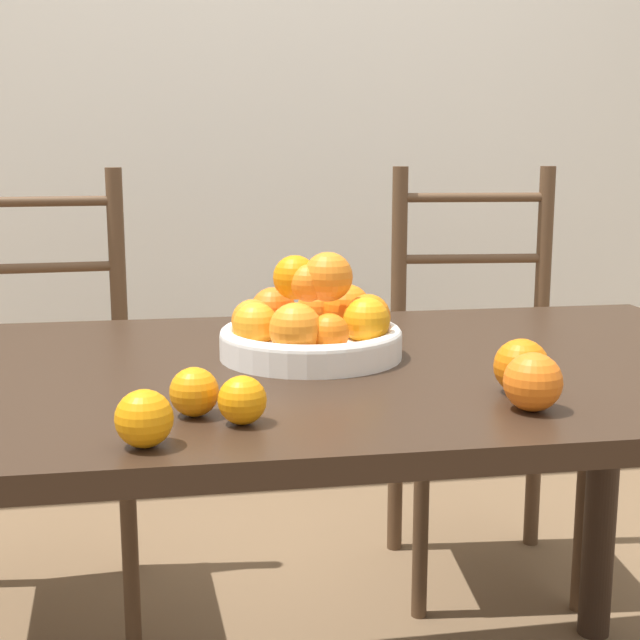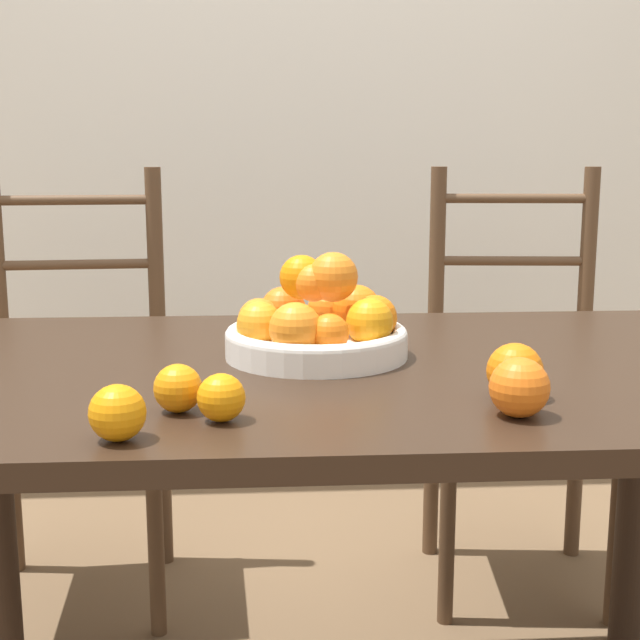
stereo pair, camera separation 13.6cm
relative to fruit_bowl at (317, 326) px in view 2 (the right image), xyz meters
The scene contains 10 objects.
wall_back 1.47m from the fruit_bowl, 88.73° to the left, with size 8.00×0.06×2.60m.
dining_table 0.17m from the fruit_bowl, 59.91° to the right, with size 1.48×0.86×0.74m.
fruit_bowl is the anchor object (origin of this frame).
orange_loose_0 0.42m from the fruit_bowl, 56.21° to the right, with size 0.08×0.08×0.08m.
orange_loose_1 0.36m from the fruit_bowl, 123.69° to the right, with size 0.06×0.06×0.06m.
orange_loose_2 0.37m from the fruit_bowl, 46.73° to the right, with size 0.08×0.08×0.08m.
orange_loose_3 0.49m from the fruit_bowl, 122.27° to the right, with size 0.07×0.07×0.07m.
orange_loose_4 0.37m from the fruit_bowl, 112.49° to the right, with size 0.06×0.06×0.06m.
chair_left 0.89m from the fruit_bowl, 129.74° to the left, with size 0.44×0.42×1.03m.
chair_right 0.89m from the fruit_bowl, 50.38° to the left, with size 0.45×0.44×1.03m.
Camera 2 is at (-0.12, -1.37, 1.07)m, focal length 50.00 mm.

